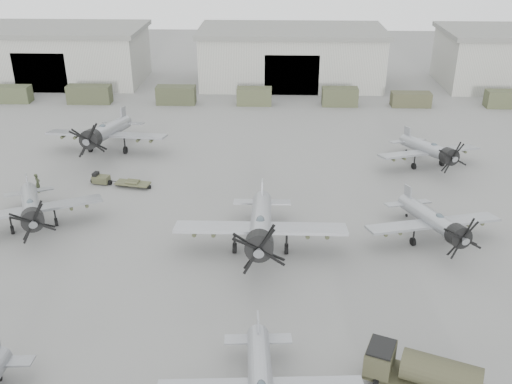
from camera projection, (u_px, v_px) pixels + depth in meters
ground at (309, 337)px, 36.51m from camera, size 220.00×220.00×0.00m
hangar_left at (55, 54)px, 91.54m from camera, size 29.00×14.80×8.70m
hangar_center at (291, 56)px, 90.36m from camera, size 29.00×14.80×8.70m
support_truck_0 at (9, 94)px, 82.25m from camera, size 6.25×2.20×2.39m
support_truck_1 at (89, 94)px, 81.85m from camera, size 6.20×2.20×2.57m
support_truck_2 at (176, 95)px, 81.45m from camera, size 5.55×2.20×2.58m
support_truck_3 at (254, 96)px, 81.13m from camera, size 4.94×2.20×2.45m
support_truck_4 at (340, 97)px, 80.72m from camera, size 5.02×2.20×2.58m
support_truck_5 at (411, 99)px, 80.54m from camera, size 5.50×2.20×2.00m
support_truck_6 at (506, 99)px, 80.04m from camera, size 5.62×2.20×2.38m
aircraft_mid_0 at (31, 208)px, 48.02m from camera, size 11.50×10.43×4.72m
aircraft_mid_1 at (261, 226)px, 44.43m from camera, size 13.62×12.25×5.48m
aircraft_mid_2 at (435, 222)px, 46.03m from camera, size 11.28×10.16×4.49m
aircraft_far_0 at (105, 132)px, 63.86m from camera, size 13.68×12.31×5.45m
aircraft_far_1 at (431, 150)px, 60.21m from camera, size 11.19×10.08×4.48m
fuel_tanker at (423, 371)px, 31.74m from camera, size 6.84×4.39×2.51m
tug_trailer at (113, 181)px, 56.99m from camera, size 6.05×2.26×1.20m
ground_crew at (38, 183)px, 55.28m from camera, size 0.56×0.77×1.94m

